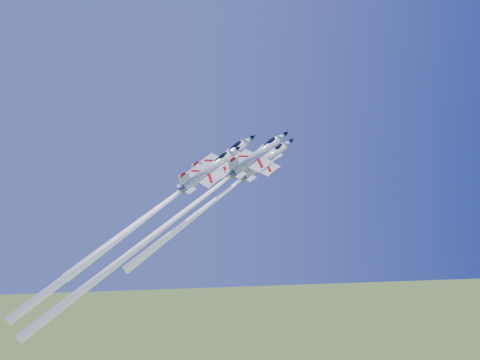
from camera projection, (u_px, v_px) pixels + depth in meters
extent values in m
cylinder|color=white|center=(265.00, 161.00, 107.66)|extent=(6.73, 7.07, 9.57)
cone|color=white|center=(287.00, 144.00, 109.70)|extent=(2.93, 2.74, 2.99)
cone|color=black|center=(292.00, 140.00, 110.17)|extent=(1.47, 1.38, 1.50)
cone|color=slate|center=(243.00, 178.00, 105.79)|extent=(2.50, 2.25, 2.25)
ellipsoid|color=black|center=(278.00, 147.00, 108.63)|extent=(2.83, 1.77, 2.45)
cube|color=black|center=(273.00, 150.00, 108.08)|extent=(0.96, 0.46, 0.82)
cube|color=white|center=(261.00, 165.00, 107.44)|extent=(6.52, 8.12, 4.76)
cube|color=white|center=(269.00, 155.00, 109.27)|extent=(2.80, 1.58, 2.09)
cube|color=white|center=(276.00, 158.00, 107.57)|extent=(2.80, 1.58, 2.09)
cube|color=white|center=(246.00, 176.00, 106.11)|extent=(3.47, 4.45, 2.54)
cube|color=white|center=(245.00, 170.00, 105.37)|extent=(2.91, 1.84, 3.30)
cube|color=#BE090E|center=(244.00, 164.00, 104.78)|extent=(1.13, 0.59, 1.04)
cube|color=black|center=(266.00, 164.00, 108.12)|extent=(7.31, 2.19, 5.43)
sphere|color=white|center=(242.00, 179.00, 105.72)|extent=(1.01, 0.93, 1.00)
cone|color=white|center=(187.00, 222.00, 101.17)|extent=(14.44, 15.90, 23.03)
cylinder|color=white|center=(221.00, 161.00, 108.59)|extent=(7.70, 8.09, 10.95)
cone|color=white|center=(248.00, 141.00, 110.92)|extent=(3.35, 3.13, 3.42)
cone|color=black|center=(254.00, 136.00, 111.46)|extent=(1.69, 1.58, 1.72)
cone|color=slate|center=(196.00, 180.00, 106.45)|extent=(2.86, 2.57, 2.57)
ellipsoid|color=black|center=(237.00, 145.00, 109.70)|extent=(3.25, 2.02, 2.80)
cube|color=black|center=(231.00, 148.00, 109.07)|extent=(1.10, 0.52, 0.94)
cube|color=white|center=(217.00, 165.00, 108.34)|extent=(7.47, 9.30, 5.45)
cube|color=white|center=(227.00, 153.00, 110.44)|extent=(3.20, 1.81, 2.39)
cube|color=white|center=(234.00, 157.00, 108.49)|extent=(3.20, 1.81, 2.39)
cube|color=white|center=(200.00, 177.00, 106.82)|extent=(3.97, 5.10, 2.90)
cube|color=white|center=(198.00, 170.00, 105.97)|extent=(3.33, 2.11, 3.78)
cube|color=#BE090E|center=(196.00, 164.00, 105.30)|extent=(1.29, 0.67, 1.19)
cube|color=black|center=(223.00, 164.00, 109.12)|extent=(8.36, 2.50, 6.22)
sphere|color=white|center=(195.00, 181.00, 106.36)|extent=(1.15, 1.07, 1.14)
cone|color=white|center=(133.00, 227.00, 101.51)|extent=(15.56, 17.10, 24.69)
cylinder|color=white|center=(256.00, 156.00, 98.54)|extent=(6.81, 7.15, 9.68)
cone|color=white|center=(281.00, 137.00, 100.60)|extent=(2.96, 2.77, 3.02)
cone|color=black|center=(287.00, 133.00, 101.07)|extent=(1.49, 1.39, 1.52)
cone|color=slate|center=(232.00, 175.00, 96.64)|extent=(2.53, 2.28, 2.28)
ellipsoid|color=black|center=(271.00, 141.00, 99.52)|extent=(2.87, 1.79, 2.48)
cube|color=black|center=(266.00, 144.00, 98.95)|extent=(0.97, 0.46, 0.83)
cube|color=white|center=(252.00, 161.00, 98.32)|extent=(6.60, 8.22, 4.82)
cube|color=white|center=(261.00, 149.00, 100.17)|extent=(2.83, 1.60, 2.11)
cube|color=white|center=(268.00, 152.00, 98.44)|extent=(2.83, 1.60, 2.11)
cube|color=white|center=(236.00, 173.00, 96.96)|extent=(3.51, 4.51, 2.57)
cube|color=white|center=(234.00, 165.00, 96.22)|extent=(2.94, 1.87, 3.34)
cube|color=#BE090E|center=(233.00, 159.00, 95.62)|extent=(1.14, 0.59, 1.06)
cube|color=black|center=(258.00, 160.00, 99.00)|extent=(7.39, 2.21, 5.50)
sphere|color=white|center=(231.00, 176.00, 96.57)|extent=(1.02, 0.94, 1.01)
cone|color=white|center=(134.00, 251.00, 89.57)|extent=(21.07, 23.45, 34.49)
cylinder|color=white|center=(207.00, 171.00, 100.42)|extent=(6.85, 7.19, 9.74)
cone|color=white|center=(233.00, 152.00, 102.49)|extent=(2.98, 2.78, 3.04)
cone|color=black|center=(239.00, 147.00, 102.97)|extent=(1.50, 1.40, 1.53)
cone|color=slate|center=(183.00, 190.00, 98.51)|extent=(2.54, 2.29, 2.29)
ellipsoid|color=black|center=(223.00, 156.00, 101.41)|extent=(2.89, 1.80, 2.49)
cube|color=black|center=(217.00, 159.00, 100.84)|extent=(0.98, 0.47, 0.84)
cube|color=white|center=(203.00, 176.00, 100.20)|extent=(6.64, 8.27, 4.84)
cube|color=white|center=(213.00, 164.00, 102.06)|extent=(2.85, 1.60, 2.13)
cube|color=white|center=(219.00, 167.00, 100.33)|extent=(2.85, 1.60, 2.13)
cube|color=white|center=(186.00, 187.00, 98.84)|extent=(3.53, 4.53, 2.58)
cube|color=white|center=(184.00, 181.00, 98.09)|extent=(2.96, 1.88, 3.36)
cube|color=#BE090E|center=(183.00, 175.00, 97.49)|extent=(1.15, 0.60, 1.06)
cube|color=black|center=(209.00, 175.00, 100.89)|extent=(7.44, 2.23, 5.53)
sphere|color=white|center=(182.00, 191.00, 98.44)|extent=(1.02, 0.95, 1.01)
cone|color=white|center=(101.00, 252.00, 92.66)|extent=(17.80, 19.72, 28.82)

